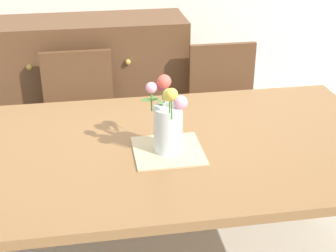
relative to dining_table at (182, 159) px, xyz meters
The scene contains 6 objects.
dining_table is the anchor object (origin of this frame).
chair_left 1.01m from the dining_table, 116.84° to the left, with size 0.42×0.42×0.90m.
chair_right 1.01m from the dining_table, 63.16° to the left, with size 0.42×0.42×0.90m.
dresser 1.41m from the dining_table, 108.02° to the left, with size 1.40×0.47×1.00m.
placemat 0.13m from the dining_table, 140.30° to the right, with size 0.29×0.29×0.01m, color #CCB789.
flower_vase 0.24m from the dining_table, 141.09° to the right, with size 0.19×0.25×0.32m.
Camera 1 is at (-0.38, -1.85, 1.79)m, focal length 53.01 mm.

